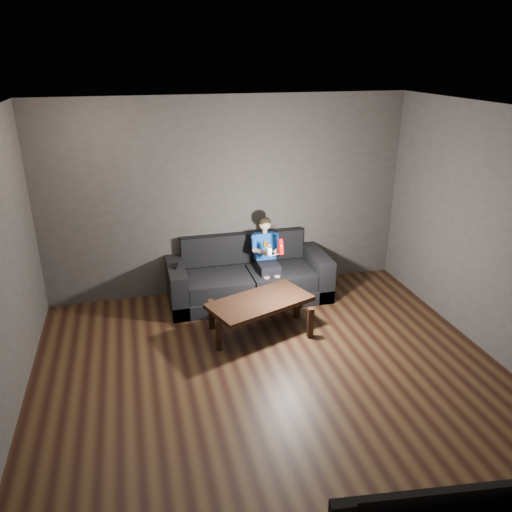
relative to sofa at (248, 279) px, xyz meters
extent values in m
plane|color=black|center=(-0.18, -2.13, -0.28)|extent=(5.00, 5.00, 0.00)
cube|color=#363330|center=(-0.18, 0.37, 1.07)|extent=(5.00, 0.04, 2.70)
cube|color=#363330|center=(-0.18, -4.63, 1.07)|extent=(5.00, 0.04, 2.70)
cube|color=silver|center=(-0.18, -2.13, 2.42)|extent=(5.00, 5.00, 0.02)
cube|color=black|center=(0.00, -0.03, -0.18)|extent=(2.18, 0.94, 0.19)
cube|color=black|center=(-0.44, -0.13, 0.03)|extent=(0.85, 0.67, 0.23)
cube|color=black|center=(0.44, -0.13, 0.03)|extent=(0.85, 0.67, 0.23)
cube|color=black|center=(0.00, 0.33, 0.35)|extent=(1.75, 0.22, 0.43)
cube|color=black|center=(-0.98, -0.03, 0.02)|extent=(0.22, 0.94, 0.60)
cube|color=black|center=(0.98, -0.03, 0.02)|extent=(0.22, 0.94, 0.60)
cube|color=black|center=(0.25, -0.15, 0.21)|extent=(0.27, 0.35, 0.13)
cube|color=#06399E|center=(0.25, 0.03, 0.45)|extent=(0.27, 0.20, 0.38)
cube|color=#E7BF02|center=(0.25, -0.04, 0.51)|extent=(0.08, 0.08, 0.09)
cube|color=#AF2D0A|center=(0.25, -0.05, 0.51)|extent=(0.05, 0.05, 0.06)
cylinder|color=tan|center=(0.25, 0.03, 0.66)|extent=(0.06, 0.06, 0.05)
sphere|color=tan|center=(0.25, 0.03, 0.77)|extent=(0.16, 0.16, 0.16)
ellipsoid|color=black|center=(0.25, 0.04, 0.79)|extent=(0.17, 0.17, 0.15)
cylinder|color=#06399E|center=(0.08, -0.03, 0.52)|extent=(0.07, 0.21, 0.18)
cylinder|color=#06399E|center=(0.42, -0.03, 0.52)|extent=(0.07, 0.21, 0.18)
cylinder|color=tan|center=(0.13, -0.17, 0.48)|extent=(0.13, 0.22, 0.09)
cylinder|color=tan|center=(0.38, -0.17, 0.48)|extent=(0.13, 0.22, 0.09)
sphere|color=tan|center=(0.18, -0.26, 0.47)|extent=(0.08, 0.08, 0.08)
sphere|color=tan|center=(0.33, -0.26, 0.47)|extent=(0.08, 0.08, 0.08)
cylinder|color=tan|center=(0.17, -0.33, 0.00)|extent=(0.08, 0.08, 0.31)
cylinder|color=tan|center=(0.32, -0.33, 0.00)|extent=(0.08, 0.08, 0.31)
cube|color=#EE0003|center=(0.33, -0.46, 0.62)|extent=(0.06, 0.08, 0.20)
cube|color=maroon|center=(0.33, -0.48, 0.67)|extent=(0.03, 0.02, 0.03)
cylinder|color=silver|center=(0.33, -0.48, 0.60)|extent=(0.02, 0.01, 0.02)
ellipsoid|color=silver|center=(0.18, -0.45, 0.58)|extent=(0.06, 0.10, 0.16)
cylinder|color=black|center=(0.18, -0.49, 0.64)|extent=(0.03, 0.01, 0.03)
cube|color=black|center=(-0.98, -0.08, 0.33)|extent=(0.08, 0.16, 0.03)
cube|color=black|center=(-0.98, -0.03, 0.35)|extent=(0.02, 0.02, 0.00)
cube|color=black|center=(-0.09, -0.98, 0.14)|extent=(1.36, 1.00, 0.06)
cube|color=black|center=(-0.64, -1.23, -0.08)|extent=(0.07, 0.07, 0.39)
cube|color=black|center=(0.47, -1.23, -0.08)|extent=(0.07, 0.07, 0.39)
cube|color=black|center=(-0.64, -0.73, -0.08)|extent=(0.07, 0.07, 0.39)
cube|color=black|center=(0.47, -0.73, -0.08)|extent=(0.07, 0.07, 0.39)
camera|label=1|loc=(-1.45, -6.10, 2.91)|focal=35.00mm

